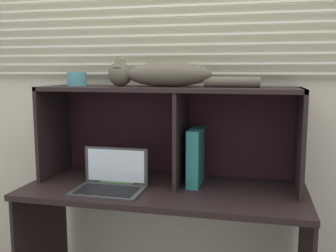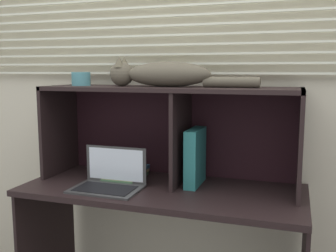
{
  "view_description": "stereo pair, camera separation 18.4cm",
  "coord_description": "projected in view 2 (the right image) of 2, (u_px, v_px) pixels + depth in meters",
  "views": [
    {
      "loc": [
        0.47,
        -1.69,
        1.35
      ],
      "look_at": [
        0.0,
        0.31,
        1.06
      ],
      "focal_mm": 41.52,
      "sensor_mm": 36.0,
      "label": 1
    },
    {
      "loc": [
        0.65,
        -1.64,
        1.35
      ],
      "look_at": [
        0.0,
        0.31,
        1.06
      ],
      "focal_mm": 41.52,
      "sensor_mm": 36.0,
      "label": 2
    }
  ],
  "objects": [
    {
      "name": "small_basket",
      "position": [
        81.0,
        79.0,
        2.2
      ],
      "size": [
        0.11,
        0.11,
        0.08
      ],
      "primitive_type": "cylinder",
      "color": "teal",
      "rests_on": "hutch_shelf_unit"
    },
    {
      "name": "binder_upright",
      "position": [
        195.0,
        157.0,
        2.05
      ],
      "size": [
        0.06,
        0.24,
        0.3
      ],
      "primitive_type": "cube",
      "color": "#277372",
      "rests_on": "desk"
    },
    {
      "name": "desk",
      "position": [
        162.0,
        214.0,
        2.04
      ],
      "size": [
        1.46,
        0.61,
        0.75
      ],
      "color": "black",
      "rests_on": "ground"
    },
    {
      "name": "book_stack",
      "position": [
        126.0,
        173.0,
        2.19
      ],
      "size": [
        0.19,
        0.26,
        0.06
      ],
      "color": "#496D4B",
      "rests_on": "desk"
    },
    {
      "name": "back_panel_with_blinds",
      "position": [
        181.0,
        86.0,
        2.27
      ],
      "size": [
        4.4,
        0.08,
        2.5
      ],
      "color": "beige",
      "rests_on": "ground"
    },
    {
      "name": "cat",
      "position": [
        163.0,
        74.0,
        2.05
      ],
      "size": [
        0.81,
        0.16,
        0.16
      ],
      "color": "brown",
      "rests_on": "hutch_shelf_unit"
    },
    {
      "name": "hutch_shelf_unit",
      "position": [
        172.0,
        116.0,
        2.1
      ],
      "size": [
        1.37,
        0.38,
        0.52
      ],
      "color": "black",
      "rests_on": "desk"
    },
    {
      "name": "laptop",
      "position": [
        109.0,
        180.0,
        2.01
      ],
      "size": [
        0.35,
        0.24,
        0.2
      ],
      "color": "#373737",
      "rests_on": "desk"
    }
  ]
}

